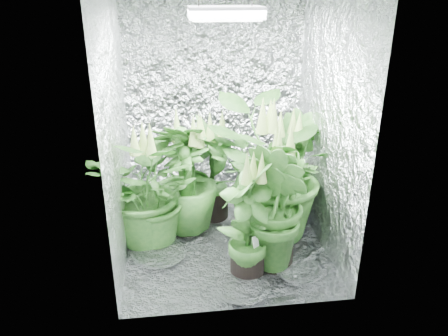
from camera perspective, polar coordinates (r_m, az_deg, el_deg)
name	(u,v)px	position (r m, az deg, el deg)	size (l,w,h in m)	color
ground	(225,244)	(3.71, 0.16, -9.85)	(1.60, 1.60, 0.00)	silver
walls	(225,130)	(3.28, 0.18, 5.00)	(1.62, 1.62, 2.00)	silver
grow_lamp	(226,13)	(3.12, 0.20, 19.58)	(0.50, 0.30, 0.22)	gray
plant_a	(148,189)	(3.54, -9.90, -2.74)	(1.11, 1.11, 1.05)	black
plant_b	(212,171)	(3.91, -1.61, -0.33)	(0.68, 0.68, 1.03)	black
plant_c	(290,170)	(3.88, 8.61, -0.31)	(0.59, 0.59, 1.07)	black
plant_d	(186,179)	(3.70, -4.98, -1.38)	(0.66, 0.66, 1.07)	black
plant_e	(272,174)	(3.52, 6.24, -0.73)	(1.14, 1.14, 1.26)	black
plant_f	(248,221)	(3.11, 3.18, -6.96)	(0.66, 0.66, 0.99)	black
plant_g	(277,206)	(3.23, 6.95, -4.91)	(0.68, 0.68, 1.10)	black
circulation_fan	(278,193)	(4.21, 7.10, -3.23)	(0.17, 0.34, 0.39)	black
plant_label	(256,242)	(3.18, 4.17, -9.61)	(0.05, 0.01, 0.09)	white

